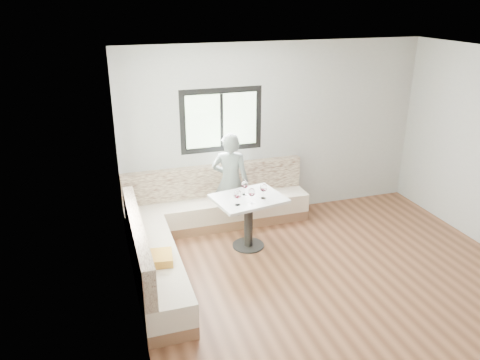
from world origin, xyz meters
The scene contains 9 objects.
room centered at (-0.08, 0.08, 1.41)m, with size 5.01×5.01×2.81m.
banquette centered at (-1.59, 1.63, 0.33)m, with size 2.90×2.80×0.95m.
table centered at (-0.81, 1.44, 0.59)m, with size 1.07×0.89×0.78m.
person centered at (-0.88, 2.09, 0.78)m, with size 0.57×0.37×1.56m, color #5A625E.
olive_ramekin centered at (-0.97, 1.53, 0.80)m, with size 0.10×0.10×0.04m.
wine_glass_a centered at (-1.04, 1.24, 0.94)m, with size 0.10×0.10×0.22m.
wine_glass_b centered at (-0.83, 1.24, 0.94)m, with size 0.10×0.10×0.22m.
wine_glass_c centered at (-0.63, 1.34, 0.94)m, with size 0.10×0.10×0.22m.
wine_glass_d centered at (-0.83, 1.54, 0.94)m, with size 0.10×0.10×0.22m.
Camera 1 is at (-2.77, -4.27, 3.44)m, focal length 35.00 mm.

